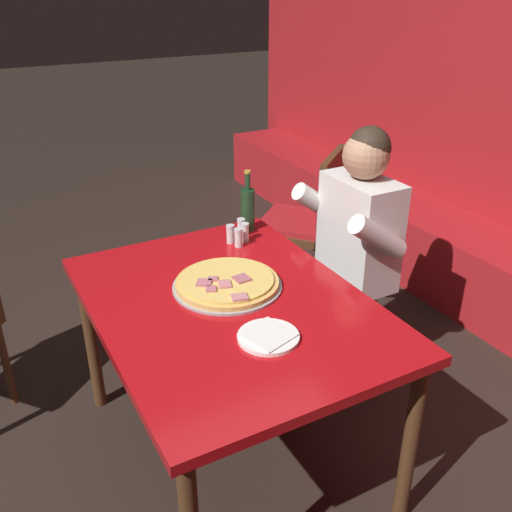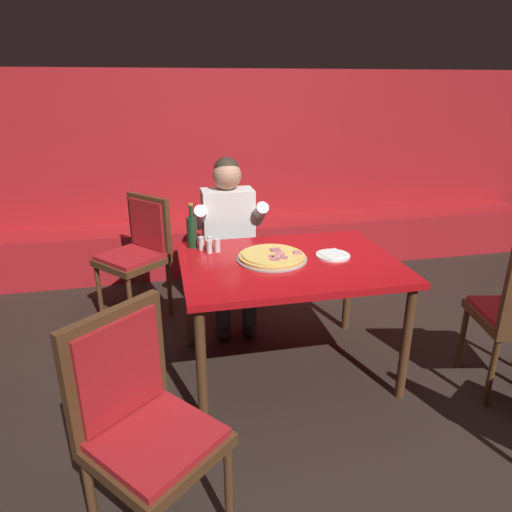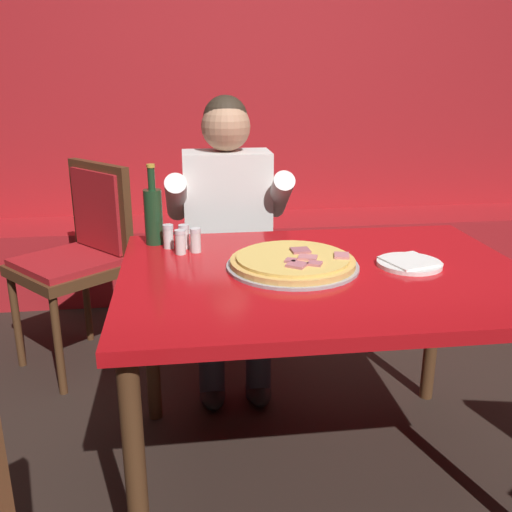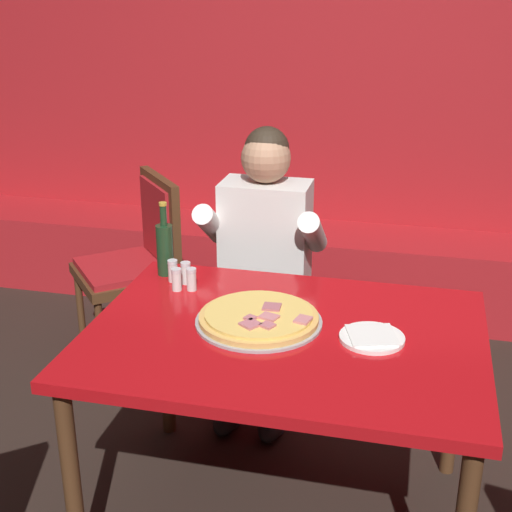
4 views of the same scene
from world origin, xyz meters
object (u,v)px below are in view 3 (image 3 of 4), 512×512
plate_white_paper (409,263)px  shaker_red_pepper_flakes (168,238)px  pizza (293,262)px  beer_bottle (153,214)px  shaker_oregano (196,241)px  shaker_parmesan (184,238)px  shaker_black_pepper (180,243)px  dining_chair_far_left (81,249)px  main_dining_table (324,293)px  diner_seated_blue_shirt (229,231)px

plate_white_paper → shaker_red_pepper_flakes: (-0.78, 0.30, 0.03)m
pizza → beer_bottle: (-0.45, 0.33, 0.09)m
beer_bottle → shaker_oregano: 0.20m
shaker_parmesan → shaker_black_pepper: bearing=-101.0°
dining_chair_far_left → main_dining_table: bearing=-46.4°
pizza → shaker_oregano: shaker_oregano is taller
beer_bottle → shaker_parmesan: (0.11, -0.07, -0.07)m
plate_white_paper → shaker_black_pepper: bearing=163.3°
beer_bottle → dining_chair_far_left: beer_bottle is taller
shaker_parmesan → diner_seated_blue_shirt: (0.19, 0.42, -0.10)m
main_dining_table → dining_chair_far_left: bearing=133.6°
pizza → beer_bottle: beer_bottle is taller
plate_white_paper → shaker_red_pepper_flakes: size_ratio=2.44×
pizza → shaker_oregano: (-0.31, 0.21, 0.02)m
dining_chair_far_left → plate_white_paper: bearing=-38.6°
beer_bottle → shaker_black_pepper: 0.18m
shaker_parmesan → shaker_black_pepper: same height
shaker_oregano → diner_seated_blue_shirt: diner_seated_blue_shirt is taller
shaker_black_pepper → plate_white_paper: bearing=-16.7°
beer_bottle → shaker_black_pepper: (0.09, -0.14, -0.07)m
pizza → shaker_black_pepper: (-0.36, 0.19, 0.02)m
pizza → plate_white_paper: pizza is taller
shaker_black_pepper → dining_chair_far_left: 0.91m
shaker_parmesan → dining_chair_far_left: dining_chair_far_left is taller
beer_bottle → shaker_parmesan: size_ratio=3.40×
main_dining_table → pizza: (-0.10, 0.04, 0.10)m
shaker_red_pepper_flakes → diner_seated_blue_shirt: (0.25, 0.41, -0.10)m
plate_white_paper → shaker_black_pepper: 0.77m
plate_white_paper → shaker_black_pepper: size_ratio=2.44×
main_dining_table → shaker_black_pepper: shaker_black_pepper is taller
shaker_parmesan → diner_seated_blue_shirt: bearing=65.0°
shaker_black_pepper → shaker_oregano: size_ratio=1.00×
shaker_black_pepper → shaker_oregano: same height
pizza → diner_seated_blue_shirt: size_ratio=0.34×
shaker_oregano → dining_chair_far_left: size_ratio=0.09×
main_dining_table → pizza: 0.14m
pizza → shaker_parmesan: (-0.34, 0.26, 0.02)m
beer_bottle → shaker_parmesan: beer_bottle is taller
dining_chair_far_left → shaker_oregano: bearing=-54.3°
shaker_red_pepper_flakes → shaker_black_pepper: size_ratio=1.00×
pizza → beer_bottle: 0.57m
dining_chair_far_left → shaker_parmesan: bearing=-54.4°
shaker_black_pepper → diner_seated_blue_shirt: size_ratio=0.07×
shaker_red_pepper_flakes → shaker_oregano: size_ratio=1.00×
shaker_red_pepper_flakes → main_dining_table: bearing=-31.7°
pizza → main_dining_table: bearing=-22.4°
beer_bottle → dining_chair_far_left: bearing=121.9°
plate_white_paper → diner_seated_blue_shirt: 0.88m
shaker_black_pepper → shaker_oregano: bearing=15.4°
main_dining_table → diner_seated_blue_shirt: 0.76m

